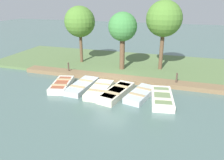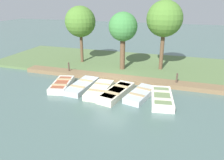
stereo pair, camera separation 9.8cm
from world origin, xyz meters
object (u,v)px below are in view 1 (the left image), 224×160
(park_tree_center, at_px, (164,19))
(park_tree_far_left, at_px, (80,22))
(rowboat_1, at_px, (82,86))
(rowboat_2, at_px, (99,90))
(rowboat_4, at_px, (140,94))
(mooring_post_far, at_px, (177,80))
(rowboat_0, at_px, (62,85))
(mooring_post_near, at_px, (69,68))
(park_tree_left, at_px, (123,28))
(rowboat_5, at_px, (162,98))
(rowboat_3, at_px, (117,92))

(park_tree_center, bearing_deg, park_tree_far_left, -89.92)
(rowboat_1, relative_size, rowboat_2, 1.07)
(rowboat_4, relative_size, mooring_post_far, 2.92)
(rowboat_0, bearing_deg, mooring_post_near, -175.72)
(mooring_post_far, bearing_deg, park_tree_far_left, -109.64)
(rowboat_1, distance_m, mooring_post_far, 6.40)
(rowboat_1, bearing_deg, park_tree_left, 163.05)
(rowboat_5, distance_m, mooring_post_near, 7.89)
(rowboat_0, distance_m, rowboat_2, 2.73)
(mooring_post_far, height_order, park_tree_left, park_tree_left)
(rowboat_1, xyz_separation_m, park_tree_center, (-5.27, 4.58, 3.97))
(mooring_post_far, height_order, park_tree_far_left, park_tree_far_left)
(rowboat_3, distance_m, mooring_post_far, 4.35)
(park_tree_center, bearing_deg, rowboat_3, -19.90)
(rowboat_5, bearing_deg, rowboat_0, -99.72)
(rowboat_0, height_order, rowboat_5, rowboat_5)
(rowboat_4, bearing_deg, rowboat_1, -79.11)
(rowboat_0, bearing_deg, rowboat_2, 75.89)
(rowboat_0, distance_m, park_tree_center, 9.03)
(rowboat_3, relative_size, rowboat_4, 1.14)
(rowboat_4, height_order, park_tree_far_left, park_tree_far_left)
(rowboat_2, bearing_deg, park_tree_far_left, -146.63)
(rowboat_1, distance_m, rowboat_2, 1.39)
(rowboat_3, distance_m, park_tree_far_left, 8.32)
(rowboat_2, height_order, mooring_post_far, mooring_post_far)
(rowboat_1, height_order, park_tree_center, park_tree_center)
(rowboat_1, xyz_separation_m, rowboat_2, (0.29, 1.36, 0.01))
(rowboat_3, xyz_separation_m, park_tree_left, (-4.72, -0.94, 3.30))
(rowboat_4, distance_m, park_tree_far_left, 9.12)
(mooring_post_far, bearing_deg, mooring_post_near, -90.00)
(rowboat_2, distance_m, mooring_post_near, 4.37)
(rowboat_2, bearing_deg, rowboat_4, 92.23)
(rowboat_1, bearing_deg, rowboat_4, 91.26)
(rowboat_4, bearing_deg, park_tree_left, -139.07)
(rowboat_0, height_order, rowboat_2, rowboat_0)
(rowboat_4, xyz_separation_m, mooring_post_far, (-2.39, 2.00, 0.32))
(park_tree_far_left, xyz_separation_m, park_tree_left, (0.93, 4.05, -0.22))
(park_tree_far_left, bearing_deg, rowboat_0, 11.18)
(rowboat_3, relative_size, rowboat_5, 1.08)
(rowboat_3, height_order, mooring_post_near, mooring_post_near)
(rowboat_3, distance_m, park_tree_center, 7.19)
(park_tree_far_left, relative_size, park_tree_center, 0.91)
(rowboat_2, relative_size, mooring_post_near, 2.95)
(mooring_post_near, relative_size, park_tree_left, 0.21)
(rowboat_4, xyz_separation_m, park_tree_far_left, (-5.40, -6.44, 3.55))
(rowboat_5, relative_size, mooring_post_near, 3.10)
(mooring_post_far, xyz_separation_m, park_tree_far_left, (-3.01, -8.44, 3.23))
(park_tree_left, bearing_deg, mooring_post_far, 64.61)
(rowboat_2, height_order, park_tree_far_left, park_tree_far_left)
(rowboat_3, xyz_separation_m, rowboat_5, (-0.07, 2.76, -0.01))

